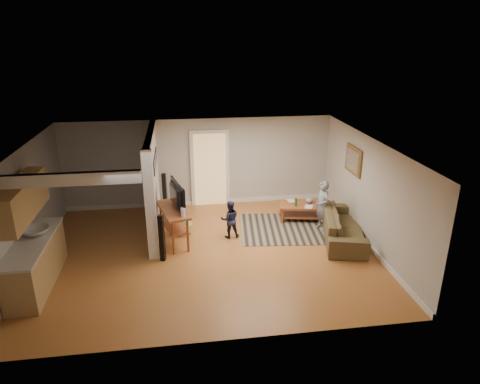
% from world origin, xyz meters
% --- Properties ---
extents(ground, '(7.50, 7.50, 0.00)m').
position_xyz_m(ground, '(0.00, 0.00, 0.00)').
color(ground, '#9B6827').
rests_on(ground, ground).
extents(room_shell, '(7.54, 6.02, 2.52)m').
position_xyz_m(room_shell, '(-1.07, 0.43, 1.46)').
color(room_shell, beige).
rests_on(room_shell, ground).
extents(area_rug, '(2.80, 2.18, 0.01)m').
position_xyz_m(area_rug, '(2.21, 0.99, 0.01)').
color(area_rug, black).
rests_on(area_rug, ground).
extents(sofa, '(1.43, 2.43, 0.67)m').
position_xyz_m(sofa, '(3.30, 0.26, 0.00)').
color(sofa, '#423521').
rests_on(sofa, ground).
extents(coffee_table, '(1.22, 0.85, 0.66)m').
position_xyz_m(coffee_table, '(2.59, 1.50, 0.34)').
color(coffee_table, brown).
rests_on(coffee_table, ground).
extents(tv_console, '(0.84, 1.45, 1.17)m').
position_xyz_m(tv_console, '(-0.73, 0.65, 0.78)').
color(tv_console, brown).
rests_on(tv_console, ground).
extents(speaker_left, '(0.13, 0.13, 1.08)m').
position_xyz_m(speaker_left, '(-1.00, -0.20, 0.54)').
color(speaker_left, black).
rests_on(speaker_left, ground).
extents(speaker_right, '(0.13, 0.13, 1.07)m').
position_xyz_m(speaker_right, '(-1.00, 2.70, 0.54)').
color(speaker_right, black).
rests_on(speaker_right, ground).
extents(toy_basket, '(0.42, 0.42, 0.38)m').
position_xyz_m(toy_basket, '(-0.52, 1.05, 0.16)').
color(toy_basket, '#9C7E44').
rests_on(toy_basket, ground).
extents(child, '(0.40, 0.52, 1.29)m').
position_xyz_m(child, '(2.94, 0.83, 0.00)').
color(child, gray).
rests_on(child, ground).
extents(toddler, '(0.47, 0.37, 0.94)m').
position_xyz_m(toddler, '(0.59, 0.73, 0.00)').
color(toddler, '#1D1F3D').
rests_on(toddler, ground).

